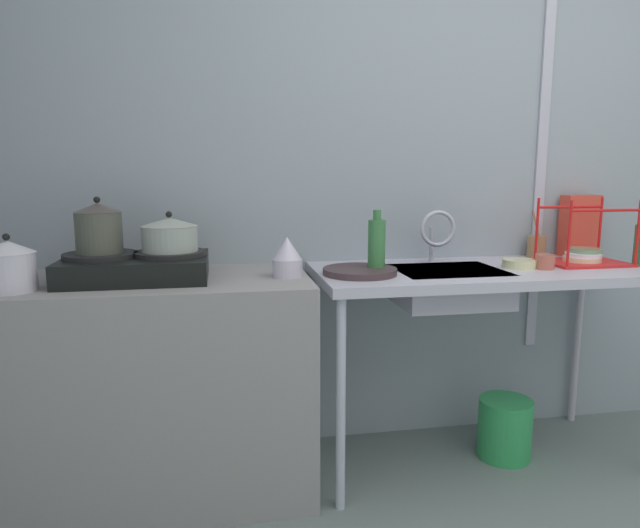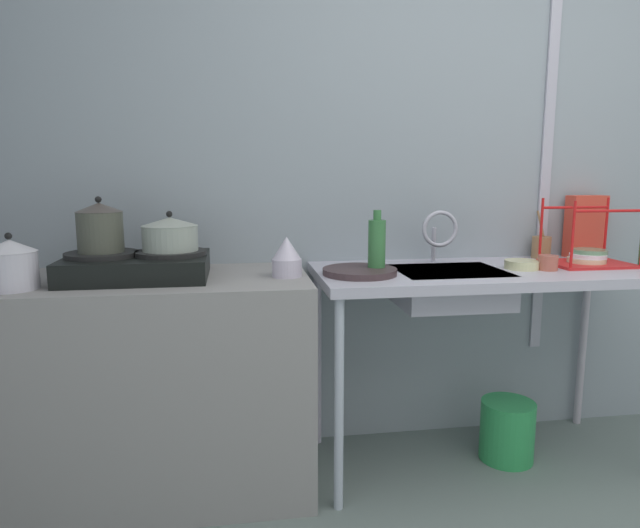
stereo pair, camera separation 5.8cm
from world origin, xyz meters
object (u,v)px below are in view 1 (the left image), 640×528
at_px(bottle_by_sink, 377,246).
at_px(cereal_box, 579,226).
at_px(percolator, 287,257).
at_px(utensil_jar, 537,246).
at_px(frying_pan, 360,271).
at_px(pot_on_left_burner, 99,228).
at_px(pot_beside_stove, 9,266).
at_px(bucket_on_floor, 505,428).
at_px(pot_on_right_burner, 170,234).
at_px(small_bowl_on_drainboard, 519,264).
at_px(faucet, 437,231).
at_px(cup_by_rack, 545,262).
at_px(sink_basin, 448,286).
at_px(stove, 137,266).
at_px(dish_rack, 583,255).

relative_size(bottle_by_sink, cereal_box, 0.86).
relative_size(percolator, utensil_jar, 0.70).
xyz_separation_m(frying_pan, utensil_jar, (0.95, 0.29, 0.04)).
distance_m(pot_on_left_burner, pot_beside_stove, 0.32).
distance_m(bottle_by_sink, bucket_on_floor, 1.04).
height_order(bottle_by_sink, bucket_on_floor, bottle_by_sink).
height_order(pot_beside_stove, bucket_on_floor, pot_beside_stove).
height_order(pot_on_right_burner, small_bowl_on_drainboard, pot_on_right_burner).
distance_m(pot_on_left_burner, utensil_jar, 1.95).
bearing_deg(faucet, pot_on_right_burner, -172.81).
height_order(pot_beside_stove, cup_by_rack, pot_beside_stove).
distance_m(percolator, bucket_on_floor, 1.26).
distance_m(pot_beside_stove, cereal_box, 2.45).
height_order(faucet, frying_pan, faucet).
xyz_separation_m(pot_on_right_burner, cup_by_rack, (1.52, -0.07, -0.14)).
distance_m(pot_on_right_burner, cup_by_rack, 1.53).
distance_m(sink_basin, small_bowl_on_drainboard, 0.33).
distance_m(percolator, bottle_by_sink, 0.36).
bearing_deg(cup_by_rack, pot_beside_stove, -177.92).
bearing_deg(stove, small_bowl_on_drainboard, -0.91).
bearing_deg(dish_rack, pot_beside_stove, -175.88).
relative_size(pot_beside_stove, utensil_jar, 0.89).
bearing_deg(pot_beside_stove, frying_pan, 4.18).
height_order(sink_basin, cup_by_rack, cup_by_rack).
distance_m(percolator, utensil_jar, 1.27).
bearing_deg(sink_basin, bottle_by_sink, -175.90).
height_order(dish_rack, utensil_jar, dish_rack).
relative_size(dish_rack, cereal_box, 1.16).
relative_size(sink_basin, cereal_box, 1.51).
distance_m(stove, cup_by_rack, 1.65).
bearing_deg(bucket_on_floor, cereal_box, 28.51).
relative_size(utensil_jar, bucket_on_floor, 0.84).
bearing_deg(bottle_by_sink, cereal_box, 14.29).
relative_size(pot_on_left_burner, cereal_box, 0.71).
distance_m(stove, bottle_by_sink, 0.93).
relative_size(frying_pan, small_bowl_on_drainboard, 2.08).
relative_size(percolator, frying_pan, 0.53).
bearing_deg(sink_basin, dish_rack, 2.76).
height_order(pot_on_left_burner, sink_basin, pot_on_left_burner).
distance_m(pot_beside_stove, frying_pan, 1.25).
xyz_separation_m(cereal_box, utensil_jar, (-0.22, -0.00, -0.09)).
xyz_separation_m(percolator, dish_rack, (1.33, 0.07, -0.04)).
height_order(sink_basin, frying_pan, frying_pan).
distance_m(sink_basin, dish_rack, 0.66).
relative_size(pot_beside_stove, faucet, 0.83).
bearing_deg(bucket_on_floor, bottle_by_sink, -178.41).
xyz_separation_m(stove, pot_on_right_burner, (0.13, 0.00, 0.12)).
bearing_deg(stove, pot_beside_stove, -159.82).
relative_size(faucet, dish_rack, 0.70).
relative_size(faucet, bucket_on_floor, 0.89).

